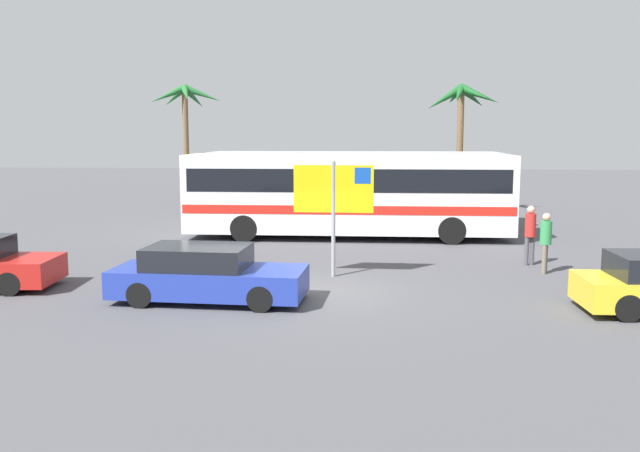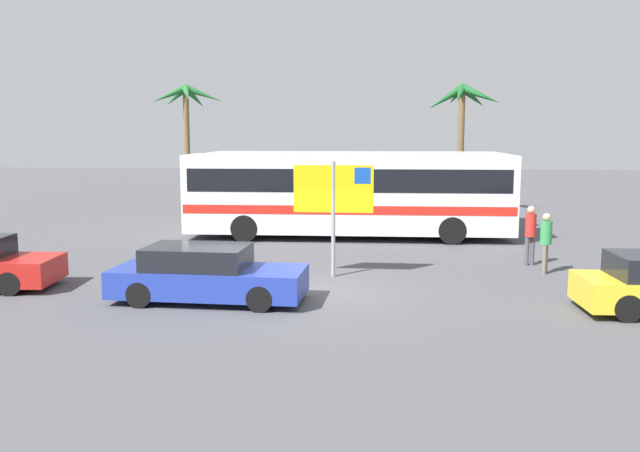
{
  "view_description": "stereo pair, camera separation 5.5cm",
  "coord_description": "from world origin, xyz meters",
  "px_view_note": "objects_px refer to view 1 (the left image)",
  "views": [
    {
      "loc": [
        1.58,
        -16.36,
        3.96
      ],
      "look_at": [
        0.19,
        2.94,
        1.3
      ],
      "focal_mm": 37.89,
      "sensor_mm": 36.0,
      "label": 1
    },
    {
      "loc": [
        1.64,
        -16.35,
        3.96
      ],
      "look_at": [
        0.19,
        2.94,
        1.3
      ],
      "focal_mm": 37.89,
      "sensor_mm": 36.0,
      "label": 2
    }
  ],
  "objects_px": {
    "pedestrian_near_sign": "(530,230)",
    "pedestrian_crossing_lot": "(546,238)",
    "ferry_sign": "(335,193)",
    "bus_front_coach": "(348,191)",
    "bus_rear_coach": "(353,185)",
    "car_blue": "(206,275)"
  },
  "relations": [
    {
      "from": "pedestrian_near_sign",
      "to": "pedestrian_crossing_lot",
      "type": "distance_m",
      "value": 1.22
    },
    {
      "from": "pedestrian_near_sign",
      "to": "pedestrian_crossing_lot",
      "type": "height_order",
      "value": "pedestrian_near_sign"
    },
    {
      "from": "bus_front_coach",
      "to": "car_blue",
      "type": "relative_size",
      "value": 2.63
    },
    {
      "from": "bus_front_coach",
      "to": "pedestrian_crossing_lot",
      "type": "height_order",
      "value": "bus_front_coach"
    },
    {
      "from": "bus_rear_coach",
      "to": "ferry_sign",
      "type": "xyz_separation_m",
      "value": [
        -0.26,
        -10.45,
        0.54
      ]
    },
    {
      "from": "pedestrian_near_sign",
      "to": "bus_front_coach",
      "type": "bearing_deg",
      "value": -145.16
    },
    {
      "from": "bus_front_coach",
      "to": "pedestrian_crossing_lot",
      "type": "xyz_separation_m",
      "value": [
        5.8,
        -6.16,
        -0.76
      ]
    },
    {
      "from": "bus_rear_coach",
      "to": "pedestrian_crossing_lot",
      "type": "xyz_separation_m",
      "value": [
        5.68,
        -9.6,
        -0.76
      ]
    },
    {
      "from": "bus_front_coach",
      "to": "pedestrian_crossing_lot",
      "type": "distance_m",
      "value": 8.5
    },
    {
      "from": "ferry_sign",
      "to": "pedestrian_near_sign",
      "type": "xyz_separation_m",
      "value": [
        5.78,
        2.06,
        -1.25
      ]
    },
    {
      "from": "bus_rear_coach",
      "to": "pedestrian_near_sign",
      "type": "relative_size",
      "value": 6.73
    },
    {
      "from": "bus_rear_coach",
      "to": "pedestrian_crossing_lot",
      "type": "distance_m",
      "value": 11.18
    },
    {
      "from": "bus_rear_coach",
      "to": "ferry_sign",
      "type": "relative_size",
      "value": 3.81
    },
    {
      "from": "bus_rear_coach",
      "to": "pedestrian_crossing_lot",
      "type": "relative_size",
      "value": 7.02
    },
    {
      "from": "bus_front_coach",
      "to": "car_blue",
      "type": "bearing_deg",
      "value": -106.86
    },
    {
      "from": "pedestrian_near_sign",
      "to": "pedestrian_crossing_lot",
      "type": "relative_size",
      "value": 1.04
    },
    {
      "from": "ferry_sign",
      "to": "pedestrian_near_sign",
      "type": "bearing_deg",
      "value": 21.85
    },
    {
      "from": "bus_front_coach",
      "to": "pedestrian_crossing_lot",
      "type": "relative_size",
      "value": 7.02
    },
    {
      "from": "bus_front_coach",
      "to": "bus_rear_coach",
      "type": "relative_size",
      "value": 1.0
    },
    {
      "from": "car_blue",
      "to": "ferry_sign",
      "type": "bearing_deg",
      "value": 49.53
    },
    {
      "from": "pedestrian_crossing_lot",
      "to": "bus_rear_coach",
      "type": "bearing_deg",
      "value": -36.32
    },
    {
      "from": "pedestrian_crossing_lot",
      "to": "car_blue",
      "type": "bearing_deg",
      "value": 46.67
    }
  ]
}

